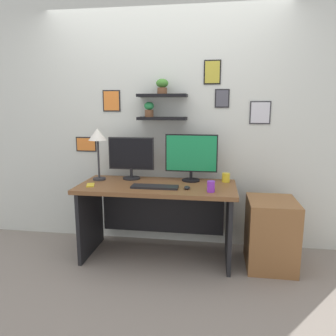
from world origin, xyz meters
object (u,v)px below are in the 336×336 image
Objects in this scene: cell_phone at (90,185)px; pen_cup at (211,186)px; keyboard at (155,187)px; desk_lamp at (98,138)px; desk at (158,204)px; monitor_right at (191,156)px; coffee_mug at (226,178)px; drawer_cabinet at (271,233)px; monitor_left at (131,156)px; computer_mouse at (187,188)px.

pen_cup is at bearing -21.59° from cell_phone.
desk_lamp is at bearing 159.32° from keyboard.
desk is at bearing 90.51° from keyboard.
desk is at bearing -152.33° from monitor_right.
coffee_mug is 0.68m from drawer_cabinet.
monitor_right is 1.04m from cell_phone.
monitor_left is at bearing -179.98° from monitor_right.
coffee_mug is 0.90× the size of pen_cup.
monitor_left reaches higher than drawer_cabinet.
keyboard is at bearing -132.60° from monitor_right.
desk is at bearing -165.90° from coffee_mug.
computer_mouse is at bearing -0.62° from keyboard.
computer_mouse is 0.14× the size of drawer_cabinet.
drawer_cabinet is (0.43, -0.25, -0.47)m from coffee_mug.
cell_phone is (-0.63, -0.18, 0.22)m from desk.
pen_cup is at bearing -62.83° from monitor_right.
desk_lamp reaches higher than desk.
monitor_right reaches higher than pen_cup.
monitor_right is 5.86× the size of computer_mouse.
drawer_cabinet is (1.09, -0.08, -0.21)m from desk.
coffee_mug is at bearing 149.67° from drawer_cabinet.
desk is at bearing -27.64° from monitor_left.
desk_lamp is at bearing 165.06° from pen_cup.
computer_mouse is at bearing -91.58° from monitor_right.
monitor_left is 1.00m from coffee_mug.
computer_mouse is 0.91m from drawer_cabinet.
keyboard is at bearing -152.76° from coffee_mug.
keyboard is at bearing 172.48° from pen_cup.
desk is 0.91m from desk_lamp.
pen_cup is at bearing -16.66° from computer_mouse.
monitor_right is 0.81× the size of drawer_cabinet.
monitor_left is 4.77× the size of pen_cup.
monitor_right is 0.42m from computer_mouse.
monitor_right reaches higher than drawer_cabinet.
cell_phone is (-0.32, -0.34, -0.23)m from monitor_left.
pen_cup is (0.21, -0.41, -0.21)m from monitor_right.
monitor_right reaches higher than keyboard.
drawer_cabinet is (0.57, 0.16, -0.48)m from pen_cup.
monitor_left is (-0.31, 0.16, 0.45)m from desk.
monitor_left is 0.74m from computer_mouse.
keyboard is 4.89× the size of coffee_mug.
computer_mouse is (0.62, -0.34, -0.22)m from monitor_left.
monitor_right is (0.63, 0.00, 0.02)m from monitor_left.
desk_lamp is at bearing -175.48° from coffee_mug.
monitor_right is at bearing 27.67° from desk.
computer_mouse is at bearing -136.35° from coffee_mug.
coffee_mug is at bearing 0.48° from monitor_right.
desk_lamp is at bearing 165.47° from computer_mouse.
monitor_left is at bearing 150.99° from computer_mouse.
desk is at bearing 155.01° from pen_cup.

